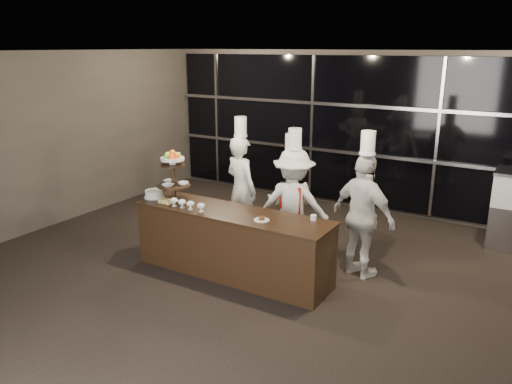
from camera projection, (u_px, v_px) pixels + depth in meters
The scene contains 13 objects.
room at pixel (217, 201), 5.24m from camera, with size 10.00×10.00×10.00m.
window_wall at pixel (371, 133), 9.29m from camera, with size 8.60×0.10×2.80m.
buffet_counter at pixel (232, 243), 6.85m from camera, with size 2.84×0.74×0.92m.
display_stand at pixel (173, 172), 7.10m from camera, with size 0.48×0.48×0.74m.
compotes at pixel (187, 203), 6.81m from camera, with size 0.58×0.11×0.12m.
layer_cake at pixel (154, 194), 7.33m from camera, with size 0.30×0.30×0.11m.
pastry_squares at pixel (166, 201), 7.08m from camera, with size 0.20×0.13×0.05m.
small_plate at pixel (262, 219), 6.38m from camera, with size 0.20×0.20×0.05m.
chef_cup at pixel (313, 218), 6.38m from camera, with size 0.08×0.08×0.07m, color white.
chef_a at pixel (241, 188), 7.93m from camera, with size 0.73×0.60×2.03m.
chef_b at pixel (290, 204), 7.46m from camera, with size 0.83×0.68×1.86m.
chef_c at pixel (294, 204), 7.31m from camera, with size 1.20×0.88×1.96m.
chef_d at pixel (363, 216), 6.69m from camera, with size 1.09×0.75×2.02m.
Camera 1 is at (2.94, -4.06, 3.07)m, focal length 35.00 mm.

